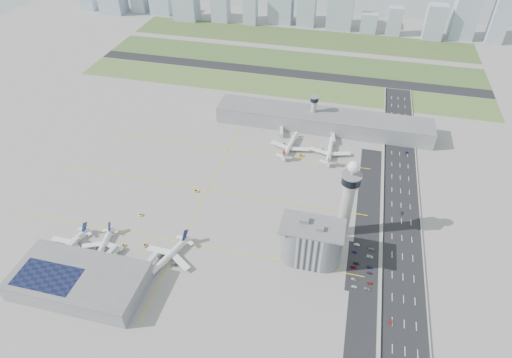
% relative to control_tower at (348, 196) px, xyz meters
% --- Properties ---
extents(ground, '(1000.00, 1000.00, 0.00)m').
position_rel_control_tower_xyz_m(ground, '(-72.00, -8.00, -35.04)').
color(ground, '#9C9991').
extents(grass_strip_0, '(480.00, 50.00, 0.08)m').
position_rel_control_tower_xyz_m(grass_strip_0, '(-92.00, 217.00, -35.00)').
color(grass_strip_0, '#576E34').
rests_on(grass_strip_0, ground).
extents(grass_strip_1, '(480.00, 60.00, 0.08)m').
position_rel_control_tower_xyz_m(grass_strip_1, '(-92.00, 292.00, -35.00)').
color(grass_strip_1, '#3F5D2C').
rests_on(grass_strip_1, ground).
extents(grass_strip_2, '(480.00, 70.00, 0.08)m').
position_rel_control_tower_xyz_m(grass_strip_2, '(-92.00, 372.00, -35.00)').
color(grass_strip_2, '#3C5A2A').
rests_on(grass_strip_2, ground).
extents(runway, '(480.00, 22.00, 0.10)m').
position_rel_control_tower_xyz_m(runway, '(-92.00, 254.00, -34.98)').
color(runway, black).
rests_on(runway, ground).
extents(highway, '(28.00, 500.00, 0.10)m').
position_rel_control_tower_xyz_m(highway, '(43.00, -8.00, -34.99)').
color(highway, black).
rests_on(highway, ground).
extents(barrier_left, '(0.60, 500.00, 1.20)m').
position_rel_control_tower_xyz_m(barrier_left, '(29.00, -8.00, -34.44)').
color(barrier_left, '#9E9E99').
rests_on(barrier_left, ground).
extents(barrier_right, '(0.60, 500.00, 1.20)m').
position_rel_control_tower_xyz_m(barrier_right, '(57.00, -8.00, -34.44)').
color(barrier_right, '#9E9E99').
rests_on(barrier_right, ground).
extents(landside_road, '(18.00, 260.00, 0.08)m').
position_rel_control_tower_xyz_m(landside_road, '(18.00, -18.00, -35.00)').
color(landside_road, black).
rests_on(landside_road, ground).
extents(parking_lot, '(20.00, 44.00, 0.10)m').
position_rel_control_tower_xyz_m(parking_lot, '(16.00, -30.00, -34.99)').
color(parking_lot, black).
rests_on(parking_lot, ground).
extents(taxiway_line_h_0, '(260.00, 0.60, 0.01)m').
position_rel_control_tower_xyz_m(taxiway_line_h_0, '(-112.00, -38.00, -35.04)').
color(taxiway_line_h_0, yellow).
rests_on(taxiway_line_h_0, ground).
extents(taxiway_line_h_1, '(260.00, 0.60, 0.01)m').
position_rel_control_tower_xyz_m(taxiway_line_h_1, '(-112.00, 22.00, -35.04)').
color(taxiway_line_h_1, yellow).
rests_on(taxiway_line_h_1, ground).
extents(taxiway_line_h_2, '(260.00, 0.60, 0.01)m').
position_rel_control_tower_xyz_m(taxiway_line_h_2, '(-112.00, 82.00, -35.04)').
color(taxiway_line_h_2, yellow).
rests_on(taxiway_line_h_2, ground).
extents(taxiway_line_v, '(0.60, 260.00, 0.01)m').
position_rel_control_tower_xyz_m(taxiway_line_v, '(-112.00, 22.00, -35.04)').
color(taxiway_line_v, yellow).
rests_on(taxiway_line_v, ground).
extents(control_tower, '(14.00, 14.00, 64.50)m').
position_rel_control_tower_xyz_m(control_tower, '(0.00, 0.00, 0.00)').
color(control_tower, '#ADAAA5').
rests_on(control_tower, ground).
extents(secondary_tower, '(8.60, 8.60, 31.90)m').
position_rel_control_tower_xyz_m(secondary_tower, '(-42.00, 142.00, -16.24)').
color(secondary_tower, '#ADAAA5').
rests_on(secondary_tower, ground).
extents(admin_building, '(42.00, 24.00, 33.50)m').
position_rel_control_tower_xyz_m(admin_building, '(-20.01, -30.00, -19.74)').
color(admin_building, '#B2B2B7').
rests_on(admin_building, ground).
extents(terminal_pier, '(210.00, 32.00, 15.80)m').
position_rel_control_tower_xyz_m(terminal_pier, '(-32.00, 140.00, -27.14)').
color(terminal_pier, gray).
rests_on(terminal_pier, ground).
extents(near_terminal, '(84.00, 42.00, 13.00)m').
position_rel_control_tower_xyz_m(near_terminal, '(-160.07, -90.02, -28.62)').
color(near_terminal, gray).
rests_on(near_terminal, ground).
extents(airplane_near_a, '(41.93, 45.71, 10.62)m').
position_rel_control_tower_xyz_m(airplane_near_a, '(-187.02, -62.53, -29.73)').
color(airplane_near_a, white).
rests_on(airplane_near_a, ground).
extents(airplane_near_b, '(35.52, 40.14, 10.14)m').
position_rel_control_tower_xyz_m(airplane_near_b, '(-162.70, -57.60, -29.97)').
color(airplane_near_b, white).
rests_on(airplane_near_b, ground).
extents(airplane_near_c, '(48.70, 52.80, 12.14)m').
position_rel_control_tower_xyz_m(airplane_near_c, '(-113.92, -55.78, -28.97)').
color(airplane_near_c, white).
rests_on(airplane_near_c, ground).
extents(airplane_far_a, '(43.14, 49.07, 12.59)m').
position_rel_control_tower_xyz_m(airplane_far_a, '(-56.33, 96.46, -28.74)').
color(airplane_far_a, white).
rests_on(airplane_far_a, ground).
extents(airplane_far_b, '(38.19, 44.78, 12.43)m').
position_rel_control_tower_xyz_m(airplane_far_b, '(-19.47, 96.83, -28.83)').
color(airplane_far_b, white).
rests_on(airplane_far_b, ground).
extents(jet_bridge_near_0, '(5.39, 14.31, 5.70)m').
position_rel_control_tower_xyz_m(jet_bridge_near_0, '(-185.00, -69.00, -32.19)').
color(jet_bridge_near_0, silver).
rests_on(jet_bridge_near_0, ground).
extents(jet_bridge_near_1, '(5.39, 14.31, 5.70)m').
position_rel_control_tower_xyz_m(jet_bridge_near_1, '(-155.00, -69.00, -32.19)').
color(jet_bridge_near_1, silver).
rests_on(jet_bridge_near_1, ground).
extents(jet_bridge_near_2, '(5.39, 14.31, 5.70)m').
position_rel_control_tower_xyz_m(jet_bridge_near_2, '(-125.00, -69.00, -32.19)').
color(jet_bridge_near_2, silver).
rests_on(jet_bridge_near_2, ground).
extents(jet_bridge_far_0, '(5.39, 14.31, 5.70)m').
position_rel_control_tower_xyz_m(jet_bridge_far_0, '(-70.00, 124.00, -32.19)').
color(jet_bridge_far_0, silver).
rests_on(jet_bridge_far_0, ground).
extents(jet_bridge_far_1, '(5.39, 14.31, 5.70)m').
position_rel_control_tower_xyz_m(jet_bridge_far_1, '(-20.00, 124.00, -32.19)').
color(jet_bridge_far_1, silver).
rests_on(jet_bridge_far_1, ground).
extents(tug_0, '(2.99, 3.45, 1.68)m').
position_rel_control_tower_xyz_m(tug_0, '(-151.84, -19.79, -34.20)').
color(tug_0, yellow).
rests_on(tug_0, ground).
extents(tug_1, '(2.92, 3.34, 1.62)m').
position_rel_control_tower_xyz_m(tug_1, '(-150.07, -51.54, -34.23)').
color(tug_1, yellow).
rests_on(tug_1, ground).
extents(tug_2, '(3.34, 3.37, 1.63)m').
position_rel_control_tower_xyz_m(tug_2, '(-135.32, -47.65, -34.22)').
color(tug_2, orange).
rests_on(tug_2, ground).
extents(tug_3, '(3.56, 2.68, 1.91)m').
position_rel_control_tower_xyz_m(tug_3, '(-120.28, 16.86, -34.09)').
color(tug_3, yellow).
rests_on(tug_3, ground).
extents(tug_4, '(4.13, 3.32, 2.11)m').
position_rel_control_tower_xyz_m(tug_4, '(-44.55, 86.06, -33.99)').
color(tug_4, '#FDA100').
rests_on(tug_4, ground).
extents(tug_5, '(3.83, 3.84, 1.87)m').
position_rel_control_tower_xyz_m(tug_5, '(-33.61, 100.88, -34.11)').
color(tug_5, '#EBA900').
rests_on(tug_5, ground).
extents(car_lot_0, '(3.76, 1.53, 1.28)m').
position_rel_control_tower_xyz_m(car_lot_0, '(12.10, -48.05, -34.40)').
color(car_lot_0, white).
rests_on(car_lot_0, ground).
extents(car_lot_1, '(3.85, 1.36, 1.26)m').
position_rel_control_tower_xyz_m(car_lot_1, '(11.57, -42.14, -34.41)').
color(car_lot_1, gray).
rests_on(car_lot_1, ground).
extents(car_lot_2, '(4.15, 2.16, 1.12)m').
position_rel_control_tower_xyz_m(car_lot_2, '(10.54, -32.10, -34.48)').
color(car_lot_2, maroon).
rests_on(car_lot_2, ground).
extents(car_lot_3, '(4.26, 1.88, 1.22)m').
position_rel_control_tower_xyz_m(car_lot_3, '(12.14, -28.29, -34.43)').
color(car_lot_3, black).
rests_on(car_lot_3, ground).
extents(car_lot_4, '(3.50, 1.87, 1.13)m').
position_rel_control_tower_xyz_m(car_lot_4, '(10.62, -18.05, -34.47)').
color(car_lot_4, navy).
rests_on(car_lot_4, ground).
extents(car_lot_5, '(4.01, 1.47, 1.31)m').
position_rel_control_tower_xyz_m(car_lot_5, '(11.50, -10.77, -34.38)').
color(car_lot_5, silver).
rests_on(car_lot_5, ground).
extents(car_lot_6, '(4.23, 1.95, 1.17)m').
position_rel_control_tower_xyz_m(car_lot_6, '(20.37, -47.79, -34.45)').
color(car_lot_6, gray).
rests_on(car_lot_6, ground).
extents(car_lot_7, '(3.89, 1.99, 1.08)m').
position_rel_control_tower_xyz_m(car_lot_7, '(21.76, -42.96, -34.50)').
color(car_lot_7, maroon).
rests_on(car_lot_7, ground).
extents(car_lot_8, '(3.38, 1.41, 1.14)m').
position_rel_control_tower_xyz_m(car_lot_8, '(21.41, -34.42, -34.47)').
color(car_lot_8, '#2A2A2D').
rests_on(car_lot_8, ground).
extents(car_lot_9, '(3.62, 1.71, 1.15)m').
position_rel_control_tower_xyz_m(car_lot_9, '(21.25, -29.48, -34.47)').
color(car_lot_9, '#0D114B').
rests_on(car_lot_9, ground).
extents(car_lot_10, '(4.81, 2.53, 1.29)m').
position_rel_control_tower_xyz_m(car_lot_10, '(21.01, -19.79, -34.40)').
color(car_lot_10, silver).
rests_on(car_lot_10, ground).
extents(car_lot_11, '(4.48, 1.92, 1.29)m').
position_rel_control_tower_xyz_m(car_lot_11, '(21.86, -12.54, -34.40)').
color(car_lot_11, gray).
rests_on(car_lot_11, ground).
extents(car_hw_0, '(1.65, 3.85, 1.30)m').
position_rel_control_tower_xyz_m(car_hw_0, '(34.92, -68.76, -34.39)').
color(car_hw_0, '#B02620').
rests_on(car_hw_0, ground).
extents(car_hw_1, '(1.47, 3.87, 1.26)m').
position_rel_control_tower_xyz_m(car_hw_1, '(42.88, 30.66, -34.41)').
color(car_hw_1, black).
rests_on(car_hw_1, ground).
extents(car_hw_2, '(2.64, 4.64, 1.22)m').
position_rel_control_tower_xyz_m(car_hw_2, '(49.00, 113.80, -34.43)').
color(car_hw_2, navy).
rests_on(car_hw_2, ground).
extents(car_hw_4, '(2.07, 3.96, 1.29)m').
position_rel_control_tower_xyz_m(car_hw_4, '(36.77, 169.76, -34.40)').
color(car_hw_4, gray).
rests_on(car_hw_4, ground).
extents(skyline_bldg_0, '(24.05, 19.24, 26.50)m').
position_rel_control_tower_xyz_m(skyline_bldg_0, '(-449.77, 413.70, -21.79)').
color(skyline_bldg_0, '#9EADC1').
rests_on(skyline_bldg_0, ground).
extents(skyline_bldg_2, '(22.81, 18.25, 26.79)m').
position_rel_control_tower_xyz_m(skyline_bldg_2, '(-363.25, 422.16, -21.65)').
color(skyline_bldg_2, '#9EADC1').
rests_on(skyline_bldg_2, ground).
extents(skyline_bldg_3, '(32.30, 25.84, 36.93)m').
position_rel_control_tower_xyz_m(skyline_bldg_3, '(-324.58, 423.35, -16.58)').
color(skyline_bldg_3, '#9EADC1').
rests_on(skyline_bldg_3, ground).
extents(skyline_bldg_6, '(20.04, 16.03, 45.20)m').
position_rel_control_tower_xyz_m(skyline_bldg_6, '(-174.68, 409.90, -12.44)').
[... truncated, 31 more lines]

